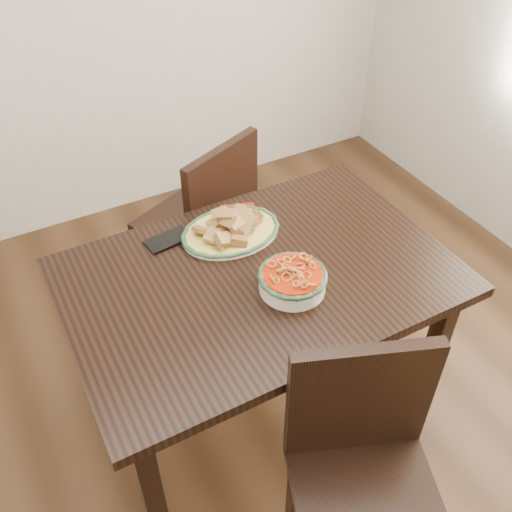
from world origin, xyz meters
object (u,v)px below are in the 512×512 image
noodle_bowl (292,278)px  smartphone (168,240)px  chair_far (206,217)px  dining_table (259,293)px  fish_plate (230,224)px  chair_near (363,465)px

noodle_bowl → smartphone: (-0.26, 0.41, -0.04)m
chair_far → smartphone: size_ratio=5.65×
dining_table → fish_plate: 0.27m
chair_near → fish_plate: bearing=110.7°
chair_far → smartphone: 0.54m
fish_plate → noodle_bowl: bearing=-81.8°
chair_near → fish_plate: 0.90m
noodle_bowl → chair_far: bearing=87.2°
chair_near → chair_far: bearing=107.0°
chair_far → fish_plate: chair_far is taller
chair_far → fish_plate: size_ratio=2.48×
chair_far → chair_near: (-0.09, -1.29, 0.00)m
chair_far → chair_near: 1.29m
fish_plate → noodle_bowl: size_ratio=1.59×
fish_plate → dining_table: bearing=-92.6°
chair_near → smartphone: 0.98m
chair_near → noodle_bowl: 0.59m
fish_plate → noodle_bowl: (0.05, -0.34, -0.00)m
fish_plate → chair_far: bearing=78.8°
chair_near → smartphone: bearing=123.7°
dining_table → fish_plate: bearing=87.4°
dining_table → noodle_bowl: noodle_bowl is taller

